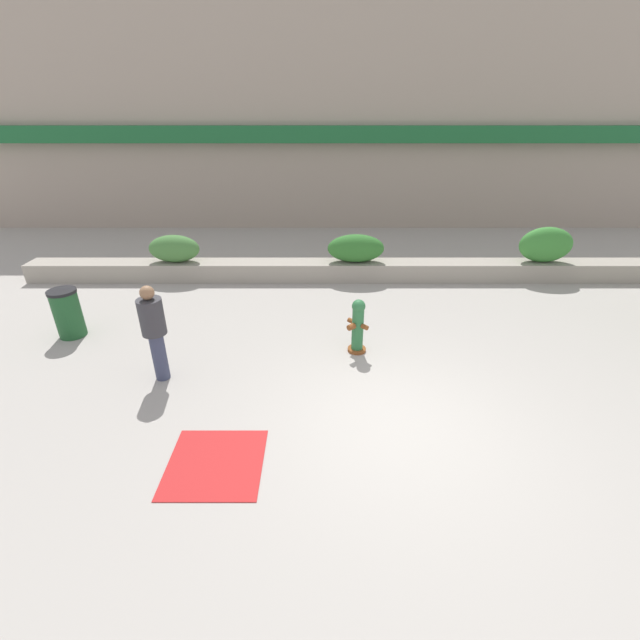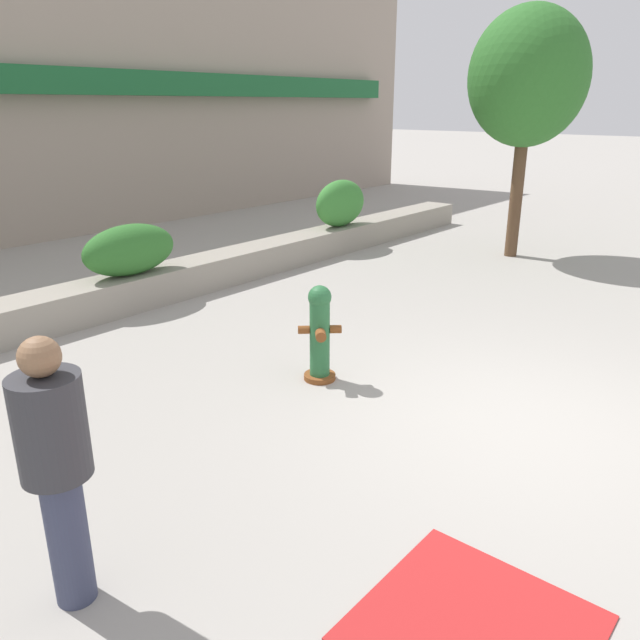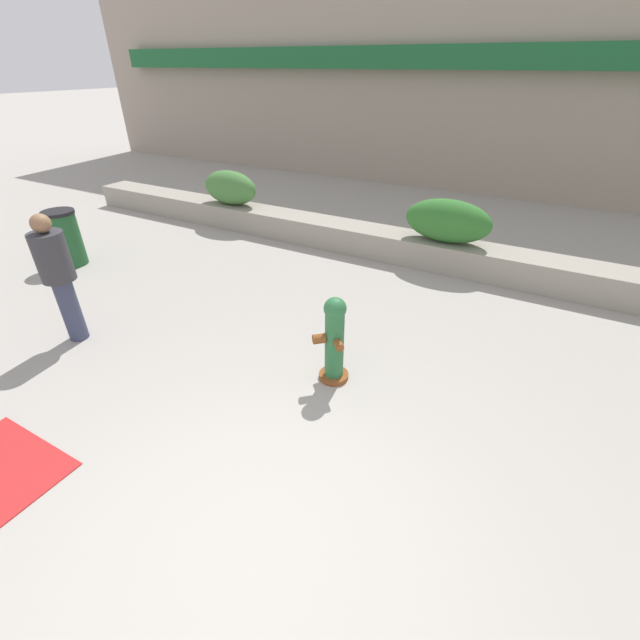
{
  "view_description": "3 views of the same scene",
  "coord_description": "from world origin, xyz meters",
  "views": [
    {
      "loc": [
        -1.15,
        -4.99,
        4.27
      ],
      "look_at": [
        -1.12,
        2.66,
        0.42
      ],
      "focal_mm": 24.0,
      "sensor_mm": 36.0,
      "label": 1
    },
    {
      "loc": [
        -5.3,
        -1.89,
        2.9
      ],
      "look_at": [
        0.18,
        2.67,
        0.42
      ],
      "focal_mm": 35.0,
      "sensor_mm": 36.0,
      "label": 2
    },
    {
      "loc": [
        1.38,
        -1.44,
        3.25
      ],
      "look_at": [
        -0.79,
        2.48,
        0.54
      ],
      "focal_mm": 24.0,
      "sensor_mm": 36.0,
      "label": 3
    }
  ],
  "objects": [
    {
      "name": "hedge_bush_2",
      "position": [
        4.84,
        6.0,
        0.97
      ],
      "size": [
        1.41,
        0.58,
        0.94
      ],
      "primitive_type": "ellipsoid",
      "color": "#387F33",
      "rests_on": "planter_wall_low"
    },
    {
      "name": "street_tree",
      "position": [
        6.61,
        3.03,
        3.34
      ],
      "size": [
        2.39,
        2.15,
        4.62
      ],
      "color": "brown",
      "rests_on": "ground"
    },
    {
      "name": "planter_wall_low",
      "position": [
        0.0,
        6.0,
        0.25
      ],
      "size": [
        18.0,
        0.7,
        0.5
      ],
      "primitive_type": "cube",
      "color": "gray",
      "rests_on": "ground"
    },
    {
      "name": "pedestrian",
      "position": [
        -3.89,
        1.25,
        0.99
      ],
      "size": [
        0.57,
        0.57,
        1.73
      ],
      "color": "#383D56",
      "rests_on": "ground"
    },
    {
      "name": "hedge_bush_1",
      "position": [
        -0.19,
        6.0,
        0.87
      ],
      "size": [
        1.5,
        0.65,
        0.74
      ],
      "primitive_type": "ellipsoid",
      "color": "#2D6B28",
      "rests_on": "planter_wall_low"
    },
    {
      "name": "ground_plane",
      "position": [
        0.0,
        0.0,
        0.0
      ],
      "size": [
        120.0,
        120.0,
        0.0
      ],
      "primitive_type": "plane",
      "color": "#9E9991"
    },
    {
      "name": "tactile_warning_pad",
      "position": [
        -2.54,
        -0.76,
        0.01
      ],
      "size": [
        1.26,
        1.26,
        0.01
      ],
      "primitive_type": "cube",
      "color": "#B22323",
      "rests_on": "ground"
    },
    {
      "name": "fire_hydrant",
      "position": [
        -0.43,
        2.16,
        0.55
      ],
      "size": [
        0.5,
        0.5,
        1.08
      ],
      "color": "brown",
      "rests_on": "ground"
    }
  ]
}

